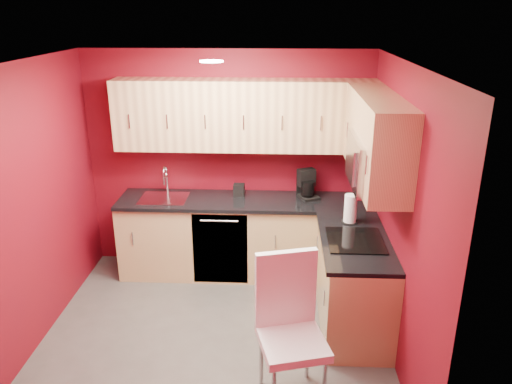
# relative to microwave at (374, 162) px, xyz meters

# --- Properties ---
(floor) EXTENTS (3.20, 3.20, 0.00)m
(floor) POSITION_rel_microwave_xyz_m (-1.39, -0.20, -1.66)
(floor) COLOR #504D4A
(floor) RESTS_ON ground
(ceiling) EXTENTS (3.20, 3.20, 0.00)m
(ceiling) POSITION_rel_microwave_xyz_m (-1.39, -0.20, 0.84)
(ceiling) COLOR white
(ceiling) RESTS_ON wall_back
(wall_back) EXTENTS (3.20, 0.00, 3.20)m
(wall_back) POSITION_rel_microwave_xyz_m (-1.39, 1.30, -0.41)
(wall_back) COLOR maroon
(wall_back) RESTS_ON floor
(wall_front) EXTENTS (3.20, 0.00, 3.20)m
(wall_front) POSITION_rel_microwave_xyz_m (-1.39, -1.70, -0.41)
(wall_front) COLOR maroon
(wall_front) RESTS_ON floor
(wall_left) EXTENTS (0.00, 3.00, 3.00)m
(wall_left) POSITION_rel_microwave_xyz_m (-2.99, -0.20, -0.41)
(wall_left) COLOR maroon
(wall_left) RESTS_ON floor
(wall_right) EXTENTS (0.00, 3.00, 3.00)m
(wall_right) POSITION_rel_microwave_xyz_m (0.21, -0.20, -0.41)
(wall_right) COLOR maroon
(wall_right) RESTS_ON floor
(base_cabinets_back) EXTENTS (2.80, 0.60, 0.87)m
(base_cabinets_back) POSITION_rel_microwave_xyz_m (-1.19, 1.00, -1.22)
(base_cabinets_back) COLOR tan
(base_cabinets_back) RESTS_ON floor
(base_cabinets_right) EXTENTS (0.60, 1.30, 0.87)m
(base_cabinets_right) POSITION_rel_microwave_xyz_m (-0.09, 0.05, -1.22)
(base_cabinets_right) COLOR tan
(base_cabinets_right) RESTS_ON floor
(countertop_back) EXTENTS (2.80, 0.63, 0.04)m
(countertop_back) POSITION_rel_microwave_xyz_m (-1.19, 0.99, -0.77)
(countertop_back) COLOR black
(countertop_back) RESTS_ON base_cabinets_back
(countertop_right) EXTENTS (0.63, 1.27, 0.04)m
(countertop_right) POSITION_rel_microwave_xyz_m (-0.11, 0.04, -0.77)
(countertop_right) COLOR black
(countertop_right) RESTS_ON base_cabinets_right
(upper_cabinets_back) EXTENTS (2.80, 0.35, 0.75)m
(upper_cabinets_back) POSITION_rel_microwave_xyz_m (-1.19, 1.13, 0.17)
(upper_cabinets_back) COLOR #E4BB81
(upper_cabinets_back) RESTS_ON wall_back
(upper_cabinets_right) EXTENTS (0.35, 1.55, 0.75)m
(upper_cabinets_right) POSITION_rel_microwave_xyz_m (0.03, 0.24, 0.23)
(upper_cabinets_right) COLOR #E4BB81
(upper_cabinets_right) RESTS_ON wall_right
(microwave) EXTENTS (0.42, 0.76, 0.42)m
(microwave) POSITION_rel_microwave_xyz_m (0.00, 0.00, 0.00)
(microwave) COLOR silver
(microwave) RESTS_ON upper_cabinets_right
(cooktop) EXTENTS (0.50, 0.55, 0.01)m
(cooktop) POSITION_rel_microwave_xyz_m (-0.11, 0.00, -0.74)
(cooktop) COLOR black
(cooktop) RESTS_ON countertop_right
(sink) EXTENTS (0.52, 0.42, 0.35)m
(sink) POSITION_rel_microwave_xyz_m (-2.09, 1.00, -0.72)
(sink) COLOR silver
(sink) RESTS_ON countertop_back
(dishwasher_front) EXTENTS (0.60, 0.02, 0.82)m
(dishwasher_front) POSITION_rel_microwave_xyz_m (-1.44, 0.71, -1.22)
(dishwasher_front) COLOR black
(dishwasher_front) RESTS_ON base_cabinets_back
(downlight) EXTENTS (0.20, 0.20, 0.01)m
(downlight) POSITION_rel_microwave_xyz_m (-1.39, 0.10, 0.82)
(downlight) COLOR white
(downlight) RESTS_ON ceiling
(coffee_maker) EXTENTS (0.28, 0.31, 0.32)m
(coffee_maker) POSITION_rel_microwave_xyz_m (-0.49, 1.07, -0.59)
(coffee_maker) COLOR black
(coffee_maker) RESTS_ON countertop_back
(napkin_holder) EXTENTS (0.12, 0.12, 0.13)m
(napkin_holder) POSITION_rel_microwave_xyz_m (-1.26, 1.12, -0.68)
(napkin_holder) COLOR black
(napkin_holder) RESTS_ON countertop_back
(paper_towel) EXTENTS (0.17, 0.17, 0.29)m
(paper_towel) POSITION_rel_microwave_xyz_m (-0.11, 0.42, -0.61)
(paper_towel) COLOR white
(paper_towel) RESTS_ON countertop_right
(dining_chair) EXTENTS (0.59, 0.61, 1.19)m
(dining_chair) POSITION_rel_microwave_xyz_m (-0.69, -0.99, -1.07)
(dining_chair) COLOR white
(dining_chair) RESTS_ON floor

